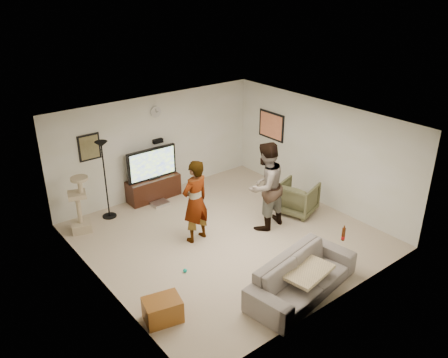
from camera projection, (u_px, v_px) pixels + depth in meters
floor at (227, 236)px, 9.67m from camera, size 5.50×5.50×0.02m
ceiling at (228, 122)px, 8.62m from camera, size 5.50×5.50×0.02m
wall_back at (157, 145)px, 11.11m from camera, size 5.50×0.04×2.50m
wall_front at (336, 240)px, 7.18m from camera, size 5.50×0.04×2.50m
wall_left at (99, 226)px, 7.59m from camera, size 0.04×5.50×2.50m
wall_right at (319, 152)px, 10.70m from camera, size 0.04×5.50×2.50m
wall_clock at (155, 112)px, 10.74m from camera, size 0.26×0.04×0.26m
wall_speaker at (158, 141)px, 11.01m from camera, size 0.25×0.10×0.10m
picture_back at (89, 147)px, 9.99m from camera, size 0.42×0.03×0.52m
picture_right at (271, 126)px, 11.72m from camera, size 0.03×0.78×0.62m
tv_stand at (154, 188)px, 11.17m from camera, size 1.32×0.45×0.55m
console_box at (160, 204)px, 10.94m from camera, size 0.40×0.30×0.07m
tv at (152, 164)px, 10.89m from camera, size 1.28×0.08×0.76m
tv_screen at (153, 164)px, 10.86m from camera, size 1.18×0.01×0.67m
floor_lamp at (105, 180)px, 10.06m from camera, size 0.32×0.32×1.81m
cat_tree at (78, 204)px, 9.62m from camera, size 0.51×0.51×1.26m
person_left at (195, 201)px, 9.19m from camera, size 0.70×0.51×1.77m
person_right at (265, 186)px, 9.64m from camera, size 1.03×0.85×1.95m
sofa at (302, 276)px, 7.85m from camera, size 2.36×1.23×0.66m
throw_blanket at (305, 270)px, 7.83m from camera, size 1.01×0.85×0.06m
beer_bottle at (343, 234)px, 8.24m from camera, size 0.06×0.06×0.25m
armchair at (298, 198)px, 10.48m from camera, size 1.02×1.01×0.74m
side_table at (163, 310)px, 7.27m from camera, size 0.67×0.56×0.39m
toy_ball at (185, 270)px, 8.49m from camera, size 0.07×0.07×0.07m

